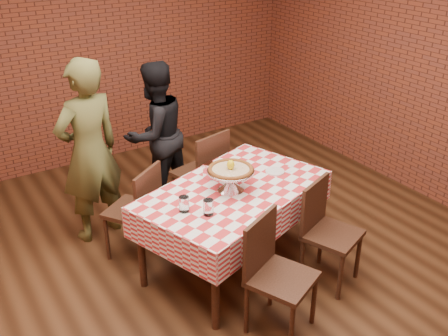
{
  "coord_description": "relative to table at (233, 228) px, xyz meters",
  "views": [
    {
      "loc": [
        -1.78,
        -2.85,
        2.79
      ],
      "look_at": [
        0.26,
        0.34,
        0.91
      ],
      "focal_mm": 41.31,
      "sensor_mm": 36.0,
      "label": 1
    }
  ],
  "objects": [
    {
      "name": "lemon",
      "position": [
        -0.03,
        -0.0,
        0.61
      ],
      "size": [
        0.08,
        0.08,
        0.08
      ],
      "primitive_type": "ellipsoid",
      "rotation": [
        0.0,
        0.0,
        0.44
      ],
      "color": "yellow",
      "rests_on": "pizza"
    },
    {
      "name": "chair_near_left",
      "position": [
        -0.14,
        -0.84,
        0.08
      ],
      "size": [
        0.56,
        0.56,
        0.9
      ],
      "primitive_type": null,
      "rotation": [
        0.0,
        0.0,
        0.41
      ],
      "color": "#432619",
      "rests_on": "ground"
    },
    {
      "name": "pizza_stand",
      "position": [
        -0.03,
        -0.0,
        0.47
      ],
      "size": [
        0.52,
        0.52,
        0.18
      ],
      "primitive_type": null,
      "rotation": [
        0.0,
        0.0,
        0.44
      ],
      "color": "silver",
      "rests_on": "tablecloth"
    },
    {
      "name": "table",
      "position": [
        0.0,
        0.0,
        0.0
      ],
      "size": [
        1.78,
        1.38,
        0.75
      ],
      "primitive_type": "cube",
      "rotation": [
        0.0,
        0.0,
        0.32
      ],
      "color": "#432619",
      "rests_on": "ground"
    },
    {
      "name": "ground",
      "position": [
        -0.29,
        -0.25,
        -0.38
      ],
      "size": [
        6.0,
        6.0,
        0.0
      ],
      "primitive_type": "plane",
      "color": "black",
      "rests_on": "ground"
    },
    {
      "name": "side_plate",
      "position": [
        0.47,
        0.05,
        0.39
      ],
      "size": [
        0.21,
        0.21,
        0.01
      ],
      "primitive_type": "cylinder",
      "rotation": [
        0.0,
        0.0,
        0.32
      ],
      "color": "white",
      "rests_on": "tablecloth"
    },
    {
      "name": "chair_near_right",
      "position": [
        0.55,
        -0.62,
        0.07
      ],
      "size": [
        0.53,
        0.53,
        0.89
      ],
      "primitive_type": null,
      "rotation": [
        0.0,
        0.0,
        0.37
      ],
      "color": "#432619",
      "rests_on": "ground"
    },
    {
      "name": "condiment_caddy",
      "position": [
        -0.07,
        0.26,
        0.45
      ],
      "size": [
        0.12,
        0.11,
        0.14
      ],
      "primitive_type": "cube",
      "rotation": [
        0.0,
        0.0,
        0.43
      ],
      "color": "silver",
      "rests_on": "tablecloth"
    },
    {
      "name": "water_glass_right",
      "position": [
        -0.52,
        -0.1,
        0.44
      ],
      "size": [
        0.1,
        0.1,
        0.12
      ],
      "primitive_type": "cylinder",
      "rotation": [
        0.0,
        0.0,
        0.32
      ],
      "color": "white",
      "rests_on": "tablecloth"
    },
    {
      "name": "water_glass_left",
      "position": [
        -0.39,
        -0.24,
        0.44
      ],
      "size": [
        0.1,
        0.1,
        0.12
      ],
      "primitive_type": "cylinder",
      "rotation": [
        0.0,
        0.0,
        0.32
      ],
      "color": "white",
      "rests_on": "tablecloth"
    },
    {
      "name": "sweetener_packet_b",
      "position": [
        0.66,
        0.06,
        0.39
      ],
      "size": [
        0.05,
        0.04,
        0.0
      ],
      "primitive_type": "cube",
      "rotation": [
        0.0,
        0.0,
        0.12
      ],
      "color": "white",
      "rests_on": "tablecloth"
    },
    {
      "name": "chair_far_right",
      "position": [
        0.2,
        0.92,
        0.08
      ],
      "size": [
        0.53,
        0.53,
        0.92
      ],
      "primitive_type": null,
      "rotation": [
        0.0,
        0.0,
        3.38
      ],
      "color": "#432619",
      "rests_on": "ground"
    },
    {
      "name": "chair_far_left",
      "position": [
        -0.66,
        0.61,
        0.07
      ],
      "size": [
        0.56,
        0.56,
        0.88
      ],
      "primitive_type": null,
      "rotation": [
        0.0,
        0.0,
        3.74
      ],
      "color": "#432619",
      "rests_on": "ground"
    },
    {
      "name": "back_wall",
      "position": [
        -0.29,
        2.75,
        1.08
      ],
      "size": [
        5.5,
        0.0,
        5.5
      ],
      "primitive_type": "plane",
      "rotation": [
        1.57,
        0.0,
        0.0
      ],
      "color": "brown",
      "rests_on": "ground"
    },
    {
      "name": "pizza",
      "position": [
        -0.03,
        -0.0,
        0.56
      ],
      "size": [
        0.49,
        0.49,
        0.03
      ],
      "primitive_type": "cylinder",
      "rotation": [
        0.0,
        0.0,
        0.44
      ],
      "color": "#C5B48C",
      "rests_on": "pizza_stand"
    },
    {
      "name": "tablecloth",
      "position": [
        0.0,
        0.0,
        0.25
      ],
      "size": [
        1.83,
        1.43,
        0.27
      ],
      "primitive_type": null,
      "rotation": [
        0.0,
        0.0,
        0.32
      ],
      "color": "red",
      "rests_on": "table"
    },
    {
      "name": "diner_black",
      "position": [
        -0.03,
        1.41,
        0.38
      ],
      "size": [
        0.85,
        0.73,
        1.51
      ],
      "primitive_type": "imported",
      "rotation": [
        0.0,
        0.0,
        3.39
      ],
      "color": "black",
      "rests_on": "ground"
    },
    {
      "name": "diner_olive",
      "position": [
        -0.83,
        1.11,
        0.49
      ],
      "size": [
        0.71,
        0.55,
        1.73
      ],
      "primitive_type": "imported",
      "rotation": [
        0.0,
        0.0,
        3.38
      ],
      "color": "brown",
      "rests_on": "ground"
    },
    {
      "name": "sweetener_packet_a",
      "position": [
        0.57,
        -0.01,
        0.39
      ],
      "size": [
        0.06,
        0.05,
        0.0
      ],
      "primitive_type": "cube",
      "rotation": [
        0.0,
        0.0,
        0.35
      ],
      "color": "white",
      "rests_on": "tablecloth"
    }
  ]
}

